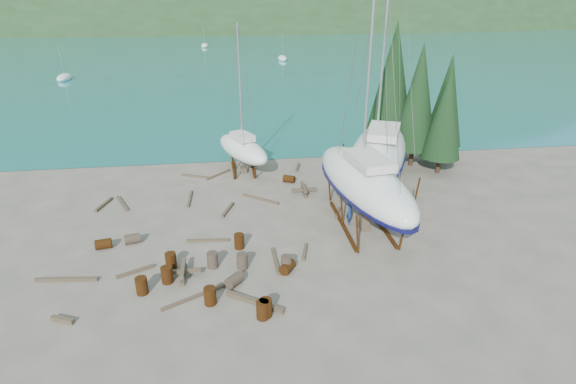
{
  "coord_description": "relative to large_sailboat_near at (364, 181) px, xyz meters",
  "views": [
    {
      "loc": [
        -2.74,
        -22.24,
        13.33
      ],
      "look_at": [
        0.72,
        3.0,
        2.11
      ],
      "focal_mm": 28.0,
      "sensor_mm": 36.0,
      "label": 1
    }
  ],
  "objects": [
    {
      "name": "drum_13",
      "position": [
        -11.45,
        -4.68,
        -2.53
      ],
      "size": [
        0.58,
        0.58,
        0.88
      ],
      "primitive_type": "cylinder",
      "color": "#4E280D",
      "rests_on": "ground"
    },
    {
      "name": "drum_1",
      "position": [
        -8.12,
        -5.4,
        -2.68
      ],
      "size": [
        1.02,
        1.04,
        0.58
      ],
      "primitive_type": "cylinder",
      "rotation": [
        1.57,
        0.0,
        2.41
      ],
      "color": "#2D2823",
      "rests_on": "ground"
    },
    {
      "name": "timber_5",
      "position": [
        -5.83,
        -3.56,
        -2.89
      ],
      "size": [
        0.22,
        2.61,
        0.16
      ],
      "primitive_type": "cube",
      "rotation": [
        0.0,
        0.0,
        0.02
      ],
      "color": "brown",
      "rests_on": "ground"
    },
    {
      "name": "drum_8",
      "position": [
        -11.38,
        -3.34,
        -2.53
      ],
      "size": [
        0.58,
        0.58,
        0.88
      ],
      "primitive_type": "cylinder",
      "color": "#4E280D",
      "rests_on": "ground"
    },
    {
      "name": "drum_2",
      "position": [
        -15.42,
        -0.8,
        -2.68
      ],
      "size": [
        0.97,
        0.73,
        0.58
      ],
      "primitive_type": "cylinder",
      "rotation": [
        1.57,
        0.0,
        1.76
      ],
      "color": "#4E280D",
      "rests_on": "ground"
    },
    {
      "name": "drum_16",
      "position": [
        -9.2,
        -3.6,
        -2.53
      ],
      "size": [
        0.58,
        0.58,
        0.88
      ],
      "primitive_type": "cylinder",
      "color": "#2D2823",
      "rests_on": "ground"
    },
    {
      "name": "far_house_left",
      "position": [
        -65.25,
        187.98,
        -0.04
      ],
      "size": [
        6.6,
        5.6,
        5.6
      ],
      "color": "beige",
      "rests_on": "ground"
    },
    {
      "name": "drum_0",
      "position": [
        -12.55,
        -5.45,
        -2.53
      ],
      "size": [
        0.58,
        0.58,
        0.88
      ],
      "primitive_type": "cylinder",
      "color": "#4E280D",
      "rests_on": "ground"
    },
    {
      "name": "timber_16",
      "position": [
        -7.21,
        -7.01,
        -2.85
      ],
      "size": [
        2.68,
        1.97,
        0.23
      ],
      "primitive_type": "cube",
      "rotation": [
        0.0,
        0.0,
        0.96
      ],
      "color": "brown",
      "rests_on": "ground"
    },
    {
      "name": "drum_3",
      "position": [
        -6.91,
        -8.05,
        -2.53
      ],
      "size": [
        0.58,
        0.58,
        0.88
      ],
      "primitive_type": "cylinder",
      "color": "#4E280D",
      "rests_on": "ground"
    },
    {
      "name": "cypress_near_right",
      "position": [
        7.25,
        9.98,
        2.82
      ],
      "size": [
        3.6,
        3.6,
        10.0
      ],
      "color": "black",
      "rests_on": "ground"
    },
    {
      "name": "ground",
      "position": [
        -5.25,
        -2.02,
        -2.97
      ],
      "size": [
        600.0,
        600.0,
        0.0
      ],
      "primitive_type": "plane",
      "color": "#5B5548",
      "rests_on": "ground"
    },
    {
      "name": "small_sailboat_shore",
      "position": [
        -6.92,
        10.67,
        -1.08
      ],
      "size": [
        5.06,
        7.43,
        11.44
      ],
      "rotation": [
        0.0,
        0.0,
        0.44
      ],
      "color": "white",
      "rests_on": "ground"
    },
    {
      "name": "timber_10",
      "position": [
        -6.0,
        4.59,
        -2.89
      ],
      "size": [
        2.44,
        1.97,
        0.16
      ],
      "primitive_type": "cube",
      "rotation": [
        0.0,
        0.0,
        0.91
      ],
      "color": "brown",
      "rests_on": "ground"
    },
    {
      "name": "timber_17",
      "position": [
        -15.57,
        5.19,
        -2.89
      ],
      "size": [
        1.25,
        2.48,
        0.16
      ],
      "primitive_type": "cube",
      "rotation": [
        0.0,
        0.0,
        0.43
      ],
      "color": "brown",
      "rests_on": "ground"
    },
    {
      "name": "far_house_center",
      "position": [
        -25.25,
        187.98,
        -0.04
      ],
      "size": [
        6.6,
        5.6,
        5.6
      ],
      "color": "beige",
      "rests_on": "ground"
    },
    {
      "name": "cypress_back_left",
      "position": [
        5.75,
        11.98,
        3.69
      ],
      "size": [
        4.14,
        4.14,
        11.5
      ],
      "color": "black",
      "rests_on": "ground"
    },
    {
      "name": "moored_boat_mid",
      "position": [
        4.75,
        77.98,
        -2.58
      ],
      "size": [
        2.0,
        5.0,
        6.05
      ],
      "color": "white",
      "rests_on": "ground"
    },
    {
      "name": "moored_boat_left",
      "position": [
        -35.25,
        57.98,
        -2.58
      ],
      "size": [
        2.0,
        5.0,
        6.05
      ],
      "color": "white",
      "rests_on": "ground"
    },
    {
      "name": "drum_14",
      "position": [
        -7.72,
        -1.79,
        -2.53
      ],
      "size": [
        0.58,
        0.58,
        0.88
      ],
      "primitive_type": "cylinder",
      "color": "#4E280D",
      "rests_on": "ground"
    },
    {
      "name": "timber_14",
      "position": [
        -16.56,
        -3.88,
        -2.88
      ],
      "size": [
        3.16,
        0.54,
        0.18
      ],
      "primitive_type": "cube",
      "rotation": [
        0.0,
        0.0,
        1.46
      ],
      "color": "brown",
      "rests_on": "ground"
    },
    {
      "name": "cypress_far_right",
      "position": [
        10.25,
        10.98,
        2.24
      ],
      "size": [
        3.24,
        3.24,
        9.0
      ],
      "color": "black",
      "rests_on": "ground"
    },
    {
      "name": "timber_7",
      "position": [
        -4.11,
        -2.87,
        -2.88
      ],
      "size": [
        0.63,
        1.7,
        0.17
      ],
      "primitive_type": "cube",
      "rotation": [
        0.0,
        0.0,
        2.87
      ],
      "color": "brown",
      "rests_on": "ground"
    },
    {
      "name": "timber_2",
      "position": [
        -16.77,
        5.14,
        -2.87
      ],
      "size": [
        0.8,
        2.09,
        0.19
      ],
      "primitive_type": "cube",
      "rotation": [
        0.0,
        0.0,
        2.85
      ],
      "color": "brown",
      "rests_on": "ground"
    },
    {
      "name": "timber_3",
      "position": [
        -10.07,
        -6.21,
        -2.89
      ],
      "size": [
        2.96,
        1.67,
        0.15
      ],
      "primitive_type": "cube",
      "rotation": [
        0.0,
        0.0,
        2.06
      ],
      "color": "brown",
      "rests_on": "ground"
    },
    {
      "name": "timber_pile_fore",
      "position": [
        -10.69,
        -4.24,
        -2.67
      ],
      "size": [
        1.8,
        1.8,
        0.6
      ],
      "color": "brown",
      "rests_on": "ground"
    },
    {
      "name": "drum_12",
      "position": [
        -5.32,
        -4.55,
        -2.68
      ],
      "size": [
        0.98,
        1.05,
        0.58
      ],
      "primitive_type": "cylinder",
      "rotation": [
        1.57,
        0.0,
        2.52
      ],
      "color": "#4E280D",
      "rests_on": "ground"
    },
    {
      "name": "timber_13",
      "position": [
        -15.75,
        -7.12,
        -2.86
      ],
      "size": [
        1.12,
        0.63,
        0.22
      ],
      "primitive_type": "cube",
      "rotation": [
        0.0,
        0.0,
        1.17
      ],
      "color": "brown",
      "rests_on": "ground"
    },
    {
      "name": "worker",
      "position": [
        -0.69,
        0.31,
        -2.15
      ],
      "size": [
        0.47,
        0.64,
        1.64
      ],
      "primitive_type": "imported",
      "rotation": [
        0.0,
        0.0,
        1.44
      ],
      "color": "navy",
      "rests_on": "ground"
    },
    {
      "name": "drum_5",
      "position": [
        -7.64,
        -3.92,
        -2.53
      ],
      "size": [
        0.58,
        0.58,
        0.88
      ],
      "primitive_type": "cylinder",
      "color": "#2D2823",
      "rests_on": "ground"
    },
    {
      "name": "drum_15",
      "position": [
        -13.89,
        -0.4,
        -2.68
      ],
      "size": [
        1.0,
        0.79,
        0.58
      ],
      "primitive_type": "cylinder",
      "rotation": [
        1.57,
        0.0,
        1.83
      ],
      "color": "#2D2823",
      "rests_on": "ground"
    },
    {
      "name": "drum_17",
      "position": [
        -5.35,
        -4.46,
        -2.53
      ],
      "size": [
        0.58,
        0.58,
        0.88
      ],
      "primitive_type": "cylinder",
      "color": "#2D2823",
      "rests_on": "ground"
    },
    {
      "name": "cypress_mid_right",
      "position": [
        8.75,
        7.98,
        1.95
      ],
      "size": [
        3.06,
        3.06,
        8.5
      ],
      "color": "black",
      "rests_on": "ground"
    },
    {
      "name": "timber_1",
      "position": [
        -1.11,
        1.64,
        -2.87
      ],
      "size": [
        0.78,
        1.59,
        0.19
      ],
      "primitive_type": "cube",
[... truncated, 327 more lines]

